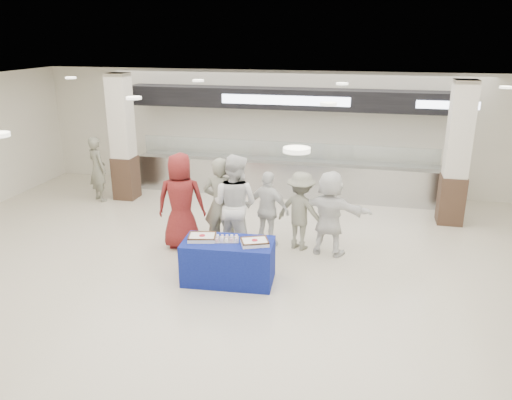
% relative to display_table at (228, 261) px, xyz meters
% --- Properties ---
extents(ground, '(14.00, 14.00, 0.00)m').
position_rel_display_table_xyz_m(ground, '(0.12, -0.33, -0.38)').
color(ground, beige).
rests_on(ground, ground).
extents(serving_line, '(8.70, 0.85, 2.80)m').
position_rel_display_table_xyz_m(serving_line, '(0.13, 5.07, 0.78)').
color(serving_line, '#B1B3B8').
rests_on(serving_line, ground).
extents(column_left, '(0.55, 0.55, 3.20)m').
position_rel_display_table_xyz_m(column_left, '(-3.88, 3.87, 1.15)').
color(column_left, '#352318').
rests_on(column_left, ground).
extents(column_right, '(0.55, 0.55, 3.20)m').
position_rel_display_table_xyz_m(column_right, '(4.12, 3.87, 1.15)').
color(column_right, '#352318').
rests_on(column_right, ground).
extents(display_table, '(1.60, 0.89, 0.75)m').
position_rel_display_table_xyz_m(display_table, '(0.00, 0.00, 0.00)').
color(display_table, navy).
rests_on(display_table, ground).
extents(sheet_cake_left, '(0.53, 0.45, 0.10)m').
position_rel_display_table_xyz_m(sheet_cake_left, '(-0.45, -0.02, 0.42)').
color(sheet_cake_left, white).
rests_on(sheet_cake_left, display_table).
extents(sheet_cake_right, '(0.55, 0.49, 0.09)m').
position_rel_display_table_xyz_m(sheet_cake_right, '(0.47, -0.01, 0.42)').
color(sheet_cake_right, white).
rests_on(sheet_cake_right, display_table).
extents(cupcake_tray, '(0.47, 0.39, 0.07)m').
position_rel_display_table_xyz_m(cupcake_tray, '(-0.03, 0.05, 0.41)').
color(cupcake_tray, silver).
rests_on(cupcake_tray, display_table).
extents(civilian_maroon, '(1.06, 0.81, 1.94)m').
position_rel_display_table_xyz_m(civilian_maroon, '(-1.31, 1.23, 0.59)').
color(civilian_maroon, maroon).
rests_on(civilian_maroon, ground).
extents(soldier_a, '(0.71, 0.49, 1.88)m').
position_rel_display_table_xyz_m(soldier_a, '(-0.52, 1.28, 0.57)').
color(soldier_a, slate).
rests_on(soldier_a, ground).
extents(chef_tall, '(1.12, 0.96, 1.98)m').
position_rel_display_table_xyz_m(chef_tall, '(-0.21, 1.21, 0.62)').
color(chef_tall, white).
rests_on(chef_tall, ground).
extents(chef_short, '(0.99, 0.65, 1.57)m').
position_rel_display_table_xyz_m(chef_short, '(0.36, 1.63, 0.41)').
color(chef_short, white).
rests_on(chef_short, ground).
extents(soldier_b, '(1.16, 0.90, 1.58)m').
position_rel_display_table_xyz_m(soldier_b, '(1.01, 1.69, 0.42)').
color(soldier_b, slate).
rests_on(soldier_b, ground).
extents(civilian_white, '(1.63, 0.76, 1.69)m').
position_rel_display_table_xyz_m(civilian_white, '(1.58, 1.54, 0.47)').
color(civilian_white, white).
rests_on(civilian_white, ground).
extents(soldier_bg, '(0.73, 0.67, 1.67)m').
position_rel_display_table_xyz_m(soldier_bg, '(-4.47, 3.53, 0.46)').
color(soldier_bg, slate).
rests_on(soldier_bg, ground).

